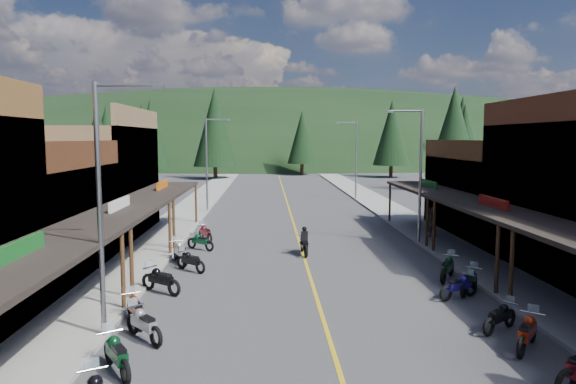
{
  "coord_description": "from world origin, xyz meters",
  "views": [
    {
      "loc": [
        -1.93,
        -21.84,
        6.32
      ],
      "look_at": [
        -0.66,
        9.67,
        3.0
      ],
      "focal_mm": 32.0,
      "sensor_mm": 36.0,
      "label": 1
    }
  ],
  "objects": [
    {
      "name": "bike_west_6",
      "position": [
        -6.44,
        -4.71,
        0.56
      ],
      "size": [
        1.51,
        2.05,
        1.13
      ],
      "primitive_type": null,
      "rotation": [
        0.0,
        0.0,
        0.49
      ],
      "color": "maroon",
      "rests_on": "ground"
    },
    {
      "name": "pine_2",
      "position": [
        -10.0,
        58.0,
        7.99
      ],
      "size": [
        6.72,
        6.72,
        14.0
      ],
      "color": "black",
      "rests_on": "ground"
    },
    {
      "name": "streetlight_3",
      "position": [
        6.95,
        30.0,
        4.46
      ],
      "size": [
        2.16,
        0.18,
        8.0
      ],
      "color": "gray",
      "rests_on": "ground"
    },
    {
      "name": "pine_5",
      "position": [
        34.0,
        72.0,
        7.99
      ],
      "size": [
        6.72,
        6.72,
        14.0
      ],
      "color": "black",
      "rests_on": "ground"
    },
    {
      "name": "centerline",
      "position": [
        0.0,
        20.0,
        0.01
      ],
      "size": [
        0.15,
        90.0,
        0.01
      ],
      "primitive_type": "cube",
      "color": "gold",
      "rests_on": "ground"
    },
    {
      "name": "sidewalk_west",
      "position": [
        -8.7,
        20.0,
        0.07
      ],
      "size": [
        3.4,
        94.0,
        0.15
      ],
      "primitive_type": "cube",
      "color": "gray",
      "rests_on": "ground"
    },
    {
      "name": "bike_east_6",
      "position": [
        5.59,
        -2.44,
        0.55
      ],
      "size": [
        2.0,
        1.4,
        1.1
      ],
      "primitive_type": null,
      "rotation": [
        0.0,
        0.0,
        -1.13
      ],
      "color": "navy",
      "rests_on": "ground"
    },
    {
      "name": "pine_11",
      "position": [
        20.0,
        38.0,
        7.19
      ],
      "size": [
        5.82,
        5.82,
        12.4
      ],
      "color": "black",
      "rests_on": "ground"
    },
    {
      "name": "pine_3",
      "position": [
        4.0,
        66.0,
        6.48
      ],
      "size": [
        5.04,
        5.04,
        11.0
      ],
      "color": "black",
      "rests_on": "ground"
    },
    {
      "name": "ridge_hill",
      "position": [
        0.0,
        135.0,
        0.0
      ],
      "size": [
        310.0,
        140.0,
        60.0
      ],
      "primitive_type": "ellipsoid",
      "color": "black",
      "rests_on": "ground"
    },
    {
      "name": "pine_6",
      "position": [
        46.0,
        64.0,
        6.48
      ],
      "size": [
        5.04,
        5.04,
        11.0
      ],
      "color": "black",
      "rests_on": "ground"
    },
    {
      "name": "streetlight_2",
      "position": [
        6.95,
        8.0,
        4.46
      ],
      "size": [
        2.16,
        0.18,
        8.0
      ],
      "color": "gray",
      "rests_on": "ground"
    },
    {
      "name": "pine_0",
      "position": [
        -40.0,
        62.0,
        6.48
      ],
      "size": [
        5.04,
        5.04,
        11.0
      ],
      "color": "black",
      "rests_on": "ground"
    },
    {
      "name": "shop_west_2",
      "position": [
        -13.75,
        1.7,
        2.53
      ],
      "size": [
        10.9,
        9.0,
        6.2
      ],
      "color": "#3F2111",
      "rests_on": "ground"
    },
    {
      "name": "bike_east_4",
      "position": [
        5.79,
        -7.4,
        0.6
      ],
      "size": [
        1.87,
        2.06,
        1.2
      ],
      "primitive_type": null,
      "rotation": [
        0.0,
        0.0,
        -0.68
      ],
      "color": "#A6270B",
      "rests_on": "ground"
    },
    {
      "name": "sidewalk_east",
      "position": [
        8.7,
        20.0,
        0.07
      ],
      "size": [
        3.4,
        94.0,
        0.15
      ],
      "primitive_type": "cube",
      "color": "gray",
      "rests_on": "ground"
    },
    {
      "name": "bike_west_9",
      "position": [
        -6.36,
        3.83,
        0.63
      ],
      "size": [
        1.61,
        2.32,
        1.27
      ],
      "primitive_type": null,
      "rotation": [
        0.0,
        0.0,
        0.44
      ],
      "color": "#A2A3A7",
      "rests_on": "ground"
    },
    {
      "name": "shop_east_3",
      "position": [
        13.75,
        11.3,
        2.53
      ],
      "size": [
        10.9,
        10.2,
        6.2
      ],
      "color": "#4C2D16",
      "rests_on": "ground"
    },
    {
      "name": "pine_10",
      "position": [
        -18.0,
        50.0,
        6.78
      ],
      "size": [
        5.38,
        5.38,
        11.6
      ],
      "color": "black",
      "rests_on": "ground"
    },
    {
      "name": "ground",
      "position": [
        0.0,
        0.0,
        0.0
      ],
      "size": [
        220.0,
        220.0,
        0.0
      ],
      "primitive_type": "plane",
      "color": "#38383A",
      "rests_on": "ground"
    },
    {
      "name": "pine_9",
      "position": [
        24.0,
        45.0,
        6.38
      ],
      "size": [
        4.93,
        4.93,
        10.8
      ],
      "color": "black",
      "rests_on": "ground"
    },
    {
      "name": "pine_4",
      "position": [
        18.0,
        60.0,
        7.24
      ],
      "size": [
        5.88,
        5.88,
        12.5
      ],
      "color": "black",
      "rests_on": "ground"
    },
    {
      "name": "bike_west_7",
      "position": [
        -6.3,
        -1.24,
        0.61
      ],
      "size": [
        2.15,
        1.86,
        1.23
      ],
      "primitive_type": null,
      "rotation": [
        0.0,
        0.0,
        0.93
      ],
      "color": "black",
      "rests_on": "ground"
    },
    {
      "name": "bike_east_8",
      "position": [
        6.09,
        0.27,
        0.61
      ],
      "size": [
        1.74,
        2.19,
        1.22
      ],
      "primitive_type": null,
      "rotation": [
        0.0,
        0.0,
        -0.56
      ],
      "color": "#0B3814",
      "rests_on": "ground"
    },
    {
      "name": "pine_8",
      "position": [
        -22.0,
        40.0,
        5.98
      ],
      "size": [
        4.48,
        4.48,
        10.0
      ],
      "color": "black",
      "rests_on": "ground"
    },
    {
      "name": "bike_west_8",
      "position": [
        -5.59,
        2.18,
        0.55
      ],
      "size": [
        1.87,
        1.78,
        1.11
      ],
      "primitive_type": null,
      "rotation": [
        0.0,
        0.0,
        0.84
      ],
      "color": "black",
      "rests_on": "ground"
    },
    {
      "name": "shop_west_3",
      "position": [
        -13.78,
        11.3,
        3.52
      ],
      "size": [
        10.9,
        10.2,
        8.2
      ],
      "color": "brown",
      "rests_on": "ground"
    },
    {
      "name": "bike_west_5",
      "position": [
        -5.81,
        -6.22,
        0.6
      ],
      "size": [
        1.9,
        2.03,
        1.19
      ],
      "primitive_type": null,
      "rotation": [
        0.0,
        0.0,
        0.72
      ],
      "color": "gray",
      "rests_on": "ground"
    },
    {
      "name": "bike_east_7",
      "position": [
        6.27,
        -1.79,
        0.59
      ],
      "size": [
        1.78,
        2.05,
        1.17
      ],
      "primitive_type": null,
      "rotation": [
        0.0,
        0.0,
        -0.65
      ],
      "color": "#0D4326",
      "rests_on": "ground"
    },
    {
      "name": "pine_7",
      "position": [
        -32.0,
        76.0,
        7.24
      ],
      "size": [
        5.88,
        5.88,
        12.5
      ],
      "color": "black",
      "rests_on": "ground"
    },
    {
      "name": "streetlight_1",
      "position": [
        -6.95,
        22.0,
        4.46
      ],
      "size": [
        2.16,
        0.18,
        8.0
      ],
      "color": "gray",
      "rests_on": "ground"
    },
    {
      "name": "bike_east_5",
      "position": [
        5.65,
        -5.89,
        0.53
      ],
      "size": [
        1.87,
        1.6,
        1.06
      ],
      "primitive_type": null,
      "rotation": [
        0.0,
        0.0,
        -0.94
      ],
      "color": "black",
      "rests_on": "ground"
    },
    {
      "name": "rider_on_bike",
      "position": [
        0.04,
        5.48,
        0.64
      ],
      "size": [
        0.84,
        2.15,
        1.6
      ],
      "rotation": [
        0.0,
        0.0,
        0.07
      ],
      "color": "black",
      "rests_on": "ground"
    },
    {
      "name": "bike_west_10",
      "position": [
        -5.75,
        6.91,
        0.54
      ],
      "size": [
        1.92,
        1.63,
        1.09
      ],
      "primitive_type": null,
      "rotation": [
        0.0,
        0.0,
        0.95
      ],
      "color": "#0C3F22",
      "rests_on": "ground"
    },
    {
      "name": "pedestrian_east_b",
      "position": [
        8.27,
        9.57,
        1.11
      ],
      "size": [
        1.05,
        0.79,
        1.92
      ],
      "primitive_type": "imported",
      "rotation": [
        0.0,
        0.0,
        3.45
      ],
      "color": "brown",
      "rests_on": "sidewalk_east"
    },
    {
      "name": "streetlight_0",
      "position": [
        -6.95,
        -6.0,
        4.46
      ],
      "size": [
        2.16,
        0.18,
        8.0
      ],
      "color": "gray",
      "rests_on": "ground"
    },
    {
      "name": "bike_west_4",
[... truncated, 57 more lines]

